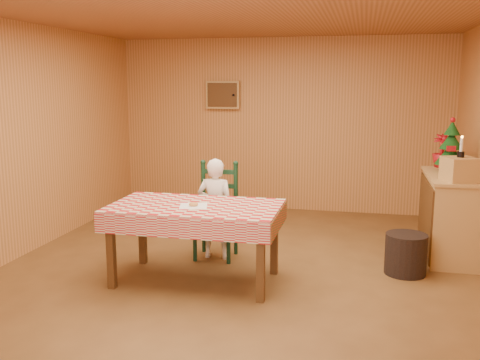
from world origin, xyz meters
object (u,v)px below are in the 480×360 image
crate (460,169)px  christmas_tree (451,147)px  dining_table (195,213)px  seated_child (216,209)px  storage_bin (406,254)px  shelf_unit (449,215)px  ladder_chair (217,213)px

crate → christmas_tree: bearing=90.0°
dining_table → seated_child: bearing=90.0°
seated_child → christmas_tree: 2.78m
seated_child → dining_table: bearing=90.0°
christmas_tree → storage_bin: 1.49m
crate → christmas_tree: 0.67m
crate → shelf_unit: bearing=91.2°
storage_bin → seated_child: bearing=178.2°
shelf_unit → christmas_tree: bearing=88.0°
ladder_chair → shelf_unit: (2.54, 0.61, -0.04)m
dining_table → shelf_unit: (2.54, 1.40, -0.22)m
ladder_chair → christmas_tree: 2.78m
seated_child → christmas_tree: (2.55, 0.92, 0.65)m
ladder_chair → christmas_tree: christmas_tree is taller
seated_child → storage_bin: (2.03, -0.06, -0.35)m
ladder_chair → storage_bin: bearing=-3.4°
dining_table → seated_child: size_ratio=1.47×
seated_child → storage_bin: seated_child is taller
dining_table → storage_bin: (2.03, 0.67, -0.48)m
dining_table → seated_child: (-0.00, 0.73, -0.13)m
christmas_tree → storage_bin: size_ratio=1.48×
shelf_unit → storage_bin: bearing=-124.6°
storage_bin → crate: bearing=32.8°
seated_child → christmas_tree: christmas_tree is taller
ladder_chair → seated_child: bearing=-90.0°
christmas_tree → dining_table: bearing=-147.1°
shelf_unit → christmas_tree: size_ratio=2.00×
ladder_chair → storage_bin: size_ratio=2.57×
dining_table → ladder_chair: (-0.00, 0.79, -0.18)m
crate → christmas_tree: christmas_tree is taller
shelf_unit → seated_child: bearing=-165.3°
shelf_unit → crate: 0.71m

